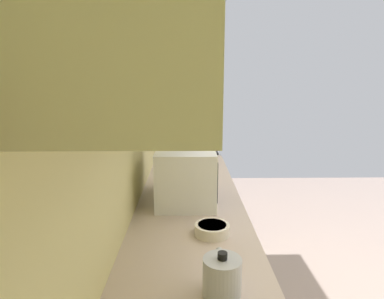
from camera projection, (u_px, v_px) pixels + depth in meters
name	position (u px, v px, depth m)	size (l,w,h in m)	color
wall_back	(125.00, 141.00, 1.89)	(4.34, 0.12, 2.57)	#E0D185
upper_cabinets	(156.00, 18.00, 1.34)	(1.99, 0.35, 0.67)	beige
oven_range	(188.00, 187.00, 3.60)	(0.69, 0.63, 1.08)	#B7BABF
microwave	(186.00, 174.00, 2.00)	(0.50, 0.35, 0.33)	white
bowl	(212.00, 229.00, 1.57)	(0.17, 0.17, 0.05)	silver
kettle	(222.00, 276.00, 1.12)	(0.18, 0.13, 0.16)	#B7BABF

